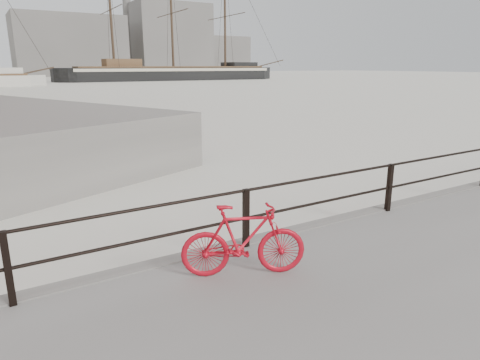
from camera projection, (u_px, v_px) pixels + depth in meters
ground at (380, 224)px, 9.17m from camera, size 400.00×400.00×0.00m
guardrail at (389, 188)px, 8.83m from camera, size 28.00×0.10×1.00m
bicycle at (244, 240)px, 6.08m from camera, size 1.73×0.98×1.07m
barque_black at (174, 80)px, 96.06m from camera, size 57.99×21.15×32.59m
industrial_west at (70, 46)px, 132.29m from camera, size 32.00×18.00×18.00m
industrial_mid at (169, 40)px, 153.23m from camera, size 26.00×20.00×24.00m
industrial_east at (219, 55)px, 170.21m from camera, size 20.00×16.00×14.00m
smokestack at (127, 9)px, 148.21m from camera, size 2.80×2.80×44.00m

